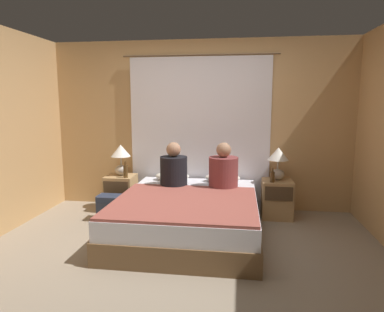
{
  "coord_description": "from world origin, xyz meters",
  "views": [
    {
      "loc": [
        0.6,
        -3.37,
        1.6
      ],
      "look_at": [
        0.0,
        0.91,
        0.92
      ],
      "focal_mm": 32.0,
      "sensor_mm": 36.0,
      "label": 1
    }
  ],
  "objects_px": {
    "lamp_right": "(278,160)",
    "person_left_in_bed": "(174,169)",
    "pillow_right": "(222,178)",
    "beer_bottle_on_right_stand": "(272,177)",
    "pillow_left": "(172,176)",
    "nightstand_left": "(121,193)",
    "bed": "(188,215)",
    "beer_bottle_on_left_stand": "(126,171)",
    "backpack_on_floor": "(111,206)",
    "lamp_left": "(121,156)",
    "nightstand_right": "(277,199)",
    "person_right_in_bed": "(223,170)"
  },
  "relations": [
    {
      "from": "pillow_left",
      "to": "beer_bottle_on_left_stand",
      "type": "height_order",
      "value": "beer_bottle_on_left_stand"
    },
    {
      "from": "nightstand_right",
      "to": "person_right_in_bed",
      "type": "bearing_deg",
      "value": -158.55
    },
    {
      "from": "beer_bottle_on_left_stand",
      "to": "bed",
      "type": "bearing_deg",
      "value": -32.96
    },
    {
      "from": "beer_bottle_on_left_stand",
      "to": "backpack_on_floor",
      "type": "bearing_deg",
      "value": -108.67
    },
    {
      "from": "nightstand_left",
      "to": "beer_bottle_on_right_stand",
      "type": "height_order",
      "value": "beer_bottle_on_right_stand"
    },
    {
      "from": "pillow_left",
      "to": "beer_bottle_on_left_stand",
      "type": "relative_size",
      "value": 2.12
    },
    {
      "from": "pillow_left",
      "to": "beer_bottle_on_right_stand",
      "type": "bearing_deg",
      "value": -7.42
    },
    {
      "from": "lamp_right",
      "to": "person_left_in_bed",
      "type": "bearing_deg",
      "value": -166.52
    },
    {
      "from": "lamp_left",
      "to": "pillow_right",
      "type": "relative_size",
      "value": 0.91
    },
    {
      "from": "bed",
      "to": "nightstand_right",
      "type": "height_order",
      "value": "nightstand_right"
    },
    {
      "from": "nightstand_left",
      "to": "pillow_left",
      "type": "xyz_separation_m",
      "value": [
        0.77,
        0.07,
        0.26
      ]
    },
    {
      "from": "nightstand_right",
      "to": "pillow_left",
      "type": "bearing_deg",
      "value": 177.2
    },
    {
      "from": "nightstand_left",
      "to": "pillow_right",
      "type": "height_order",
      "value": "pillow_right"
    },
    {
      "from": "person_right_in_bed",
      "to": "backpack_on_floor",
      "type": "relative_size",
      "value": 1.75
    },
    {
      "from": "pillow_left",
      "to": "backpack_on_floor",
      "type": "relative_size",
      "value": 1.43
    },
    {
      "from": "bed",
      "to": "person_right_in_bed",
      "type": "xyz_separation_m",
      "value": [
        0.4,
        0.48,
        0.48
      ]
    },
    {
      "from": "nightstand_left",
      "to": "lamp_right",
      "type": "relative_size",
      "value": 1.16
    },
    {
      "from": "nightstand_left",
      "to": "person_left_in_bed",
      "type": "xyz_separation_m",
      "value": [
        0.86,
        -0.29,
        0.44
      ]
    },
    {
      "from": "backpack_on_floor",
      "to": "nightstand_right",
      "type": "bearing_deg",
      "value": 11.07
    },
    {
      "from": "pillow_right",
      "to": "backpack_on_floor",
      "type": "distance_m",
      "value": 1.61
    },
    {
      "from": "pillow_right",
      "to": "beer_bottle_on_left_stand",
      "type": "height_order",
      "value": "beer_bottle_on_left_stand"
    },
    {
      "from": "nightstand_right",
      "to": "backpack_on_floor",
      "type": "xyz_separation_m",
      "value": [
        -2.25,
        -0.44,
        -0.07
      ]
    },
    {
      "from": "lamp_left",
      "to": "person_left_in_bed",
      "type": "relative_size",
      "value": 0.75
    },
    {
      "from": "person_right_in_bed",
      "to": "beer_bottle_on_right_stand",
      "type": "height_order",
      "value": "person_right_in_bed"
    },
    {
      "from": "person_left_in_bed",
      "to": "person_right_in_bed",
      "type": "bearing_deg",
      "value": 0.0
    },
    {
      "from": "lamp_left",
      "to": "person_left_in_bed",
      "type": "xyz_separation_m",
      "value": [
        0.86,
        -0.34,
        -0.11
      ]
    },
    {
      "from": "backpack_on_floor",
      "to": "beer_bottle_on_right_stand",
      "type": "bearing_deg",
      "value": 8.64
    },
    {
      "from": "nightstand_right",
      "to": "person_left_in_bed",
      "type": "relative_size",
      "value": 0.87
    },
    {
      "from": "lamp_right",
      "to": "beer_bottle_on_left_stand",
      "type": "relative_size",
      "value": 1.93
    },
    {
      "from": "nightstand_left",
      "to": "bed",
      "type": "bearing_deg",
      "value": -34.11
    },
    {
      "from": "bed",
      "to": "person_right_in_bed",
      "type": "relative_size",
      "value": 3.37
    },
    {
      "from": "backpack_on_floor",
      "to": "lamp_left",
      "type": "bearing_deg",
      "value": 91.13
    },
    {
      "from": "backpack_on_floor",
      "to": "pillow_right",
      "type": "bearing_deg",
      "value": 19.05
    },
    {
      "from": "bed",
      "to": "person_left_in_bed",
      "type": "distance_m",
      "value": 0.73
    },
    {
      "from": "nightstand_left",
      "to": "beer_bottle_on_left_stand",
      "type": "height_order",
      "value": "beer_bottle_on_left_stand"
    },
    {
      "from": "beer_bottle_on_right_stand",
      "to": "pillow_left",
      "type": "bearing_deg",
      "value": 172.58
    },
    {
      "from": "nightstand_right",
      "to": "pillow_right",
      "type": "height_order",
      "value": "pillow_right"
    },
    {
      "from": "person_right_in_bed",
      "to": "beer_bottle_on_right_stand",
      "type": "distance_m",
      "value": 0.69
    },
    {
      "from": "lamp_right",
      "to": "beer_bottle_on_right_stand",
      "type": "distance_m",
      "value": 0.28
    },
    {
      "from": "pillow_right",
      "to": "person_right_in_bed",
      "type": "relative_size",
      "value": 0.82
    },
    {
      "from": "bed",
      "to": "pillow_left",
      "type": "bearing_deg",
      "value": 113.6
    },
    {
      "from": "nightstand_left",
      "to": "lamp_right",
      "type": "height_order",
      "value": "lamp_right"
    },
    {
      "from": "beer_bottle_on_right_stand",
      "to": "lamp_left",
      "type": "bearing_deg",
      "value": 175.84
    },
    {
      "from": "lamp_left",
      "to": "backpack_on_floor",
      "type": "xyz_separation_m",
      "value": [
        0.01,
        -0.49,
        -0.61
      ]
    },
    {
      "from": "lamp_left",
      "to": "pillow_right",
      "type": "xyz_separation_m",
      "value": [
        1.5,
        0.03,
        -0.29
      ]
    },
    {
      "from": "pillow_left",
      "to": "backpack_on_floor",
      "type": "height_order",
      "value": "pillow_left"
    },
    {
      "from": "person_right_in_bed",
      "to": "beer_bottle_on_left_stand",
      "type": "distance_m",
      "value": 1.42
    },
    {
      "from": "bed",
      "to": "lamp_right",
      "type": "relative_size",
      "value": 4.53
    },
    {
      "from": "pillow_right",
      "to": "person_left_in_bed",
      "type": "xyz_separation_m",
      "value": [
        -0.64,
        -0.36,
        0.18
      ]
    },
    {
      "from": "nightstand_right",
      "to": "person_left_in_bed",
      "type": "height_order",
      "value": "person_left_in_bed"
    }
  ]
}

